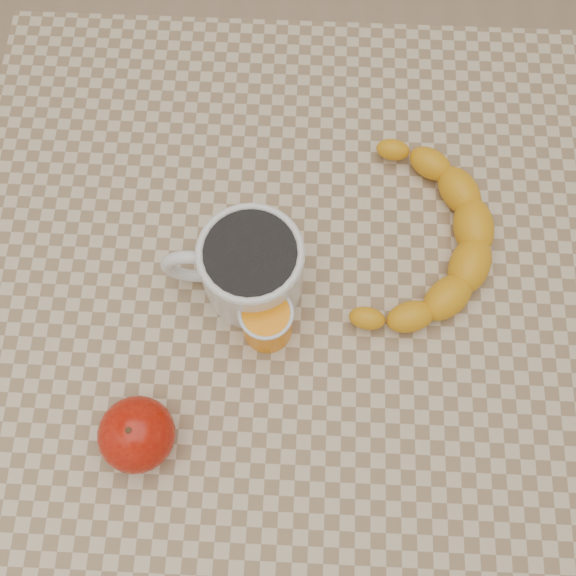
{
  "coord_description": "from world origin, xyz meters",
  "views": [
    {
      "loc": [
        0.01,
        -0.24,
        1.47
      ],
      "look_at": [
        0.0,
        0.0,
        0.77
      ],
      "focal_mm": 40.0,
      "sensor_mm": 36.0,
      "label": 1
    }
  ],
  "objects_px": {
    "banana": "(419,240)",
    "orange_juice_glass": "(267,321)",
    "table": "(288,314)",
    "apple": "(137,434)",
    "coffee_mug": "(249,266)"
  },
  "relations": [
    {
      "from": "coffee_mug",
      "to": "banana",
      "type": "distance_m",
      "value": 0.2
    },
    {
      "from": "coffee_mug",
      "to": "banana",
      "type": "height_order",
      "value": "coffee_mug"
    },
    {
      "from": "orange_juice_glass",
      "to": "banana",
      "type": "height_order",
      "value": "orange_juice_glass"
    },
    {
      "from": "banana",
      "to": "orange_juice_glass",
      "type": "bearing_deg",
      "value": -129.39
    },
    {
      "from": "apple",
      "to": "banana",
      "type": "distance_m",
      "value": 0.39
    },
    {
      "from": "coffee_mug",
      "to": "table",
      "type": "bearing_deg",
      "value": -15.23
    },
    {
      "from": "apple",
      "to": "orange_juice_glass",
      "type": "bearing_deg",
      "value": 44.91
    },
    {
      "from": "apple",
      "to": "banana",
      "type": "relative_size",
      "value": 0.26
    },
    {
      "from": "coffee_mug",
      "to": "orange_juice_glass",
      "type": "bearing_deg",
      "value": -68.8
    },
    {
      "from": "table",
      "to": "coffee_mug",
      "type": "height_order",
      "value": "coffee_mug"
    },
    {
      "from": "apple",
      "to": "banana",
      "type": "height_order",
      "value": "apple"
    },
    {
      "from": "orange_juice_glass",
      "to": "banana",
      "type": "bearing_deg",
      "value": 32.43
    },
    {
      "from": "table",
      "to": "apple",
      "type": "height_order",
      "value": "apple"
    },
    {
      "from": "orange_juice_glass",
      "to": "banana",
      "type": "relative_size",
      "value": 0.2
    },
    {
      "from": "table",
      "to": "apple",
      "type": "distance_m",
      "value": 0.26
    }
  ]
}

